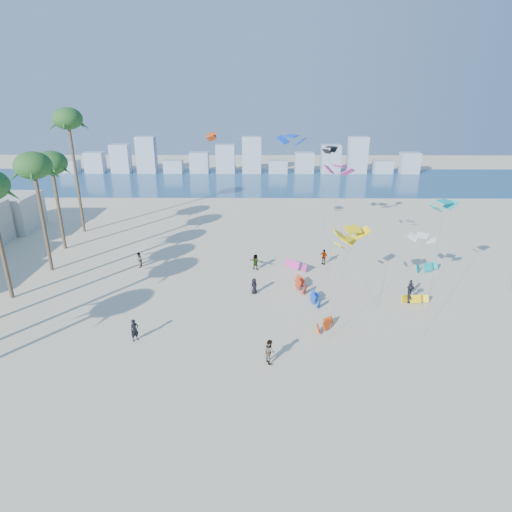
{
  "coord_description": "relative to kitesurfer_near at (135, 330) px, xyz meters",
  "views": [
    {
      "loc": [
        3.35,
        -22.87,
        19.69
      ],
      "look_at": [
        3.0,
        16.0,
        4.5
      ],
      "focal_mm": 30.92,
      "sensor_mm": 36.0,
      "label": 1
    }
  ],
  "objects": [
    {
      "name": "kitesurfers_far",
      "position": [
        13.07,
        12.34,
        -0.07
      ],
      "size": [
        29.61,
        10.88,
        1.85
      ],
      "color": "black",
      "rests_on": "ground"
    },
    {
      "name": "distant_skyline",
      "position": [
        5.67,
        73.69,
        2.13
      ],
      "size": [
        85.0,
        3.0,
        8.4
      ],
      "color": "#9EADBF",
      "rests_on": "ground"
    },
    {
      "name": "kitesurfer_near",
      "position": [
        0.0,
        0.0,
        0.0
      ],
      "size": [
        0.82,
        0.82,
        1.92
      ],
      "primitive_type": "imported",
      "rotation": [
        0.0,
        0.0,
        0.76
      ],
      "color": "black",
      "rests_on": "ground"
    },
    {
      "name": "grounded_kites",
      "position": [
        18.94,
        9.91,
        -0.49
      ],
      "size": [
        18.13,
        15.87,
        1.02
      ],
      "color": "blue",
      "rests_on": "ground"
    },
    {
      "name": "flying_kites",
      "position": [
        18.74,
        13.1,
        9.97
      ],
      "size": [
        36.43,
        25.08,
        15.45
      ],
      "color": "yellow",
      "rests_on": "ground"
    },
    {
      "name": "ocean",
      "position": [
        6.86,
        63.69,
        -0.96
      ],
      "size": [
        220.0,
        220.0,
        0.0
      ],
      "primitive_type": "plane",
      "color": "navy",
      "rests_on": "ground"
    },
    {
      "name": "kitesurfer_mid",
      "position": [
        10.98,
        -2.94,
        0.0
      ],
      "size": [
        1.03,
        1.15,
        1.93
      ],
      "primitive_type": "imported",
      "rotation": [
        0.0,
        0.0,
        1.96
      ],
      "color": "gray",
      "rests_on": "ground"
    },
    {
      "name": "ground",
      "position": [
        6.86,
        -8.31,
        -0.96
      ],
      "size": [
        220.0,
        220.0,
        0.0
      ],
      "primitive_type": "plane",
      "color": "beige",
      "rests_on": "ground"
    }
  ]
}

